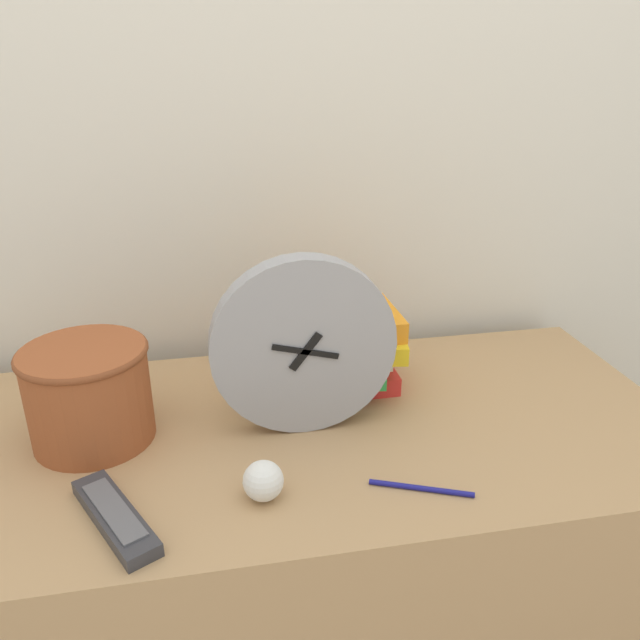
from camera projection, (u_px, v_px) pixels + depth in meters
The scene contains 8 objects.
wall_back at pixel (252, 128), 1.20m from camera, with size 6.00×0.04×2.40m.
desk at pixel (288, 596), 1.19m from camera, with size 1.36×0.59×0.76m.
desk_clock at pixel (304, 346), 0.99m from camera, with size 0.30×0.04×0.30m.
book_stack at pixel (335, 349), 1.14m from camera, with size 0.26×0.20×0.15m.
basket at pixel (89, 391), 0.98m from camera, with size 0.20×0.20×0.16m.
tv_remote at pixel (115, 516), 0.83m from camera, with size 0.13×0.19×0.02m.
crumpled_paper_ball at pixel (263, 481), 0.87m from camera, with size 0.06×0.06×0.06m.
pen at pixel (421, 488), 0.89m from camera, with size 0.14×0.06×0.01m.
Camera 1 is at (-0.11, -0.59, 1.33)m, focal length 35.00 mm.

